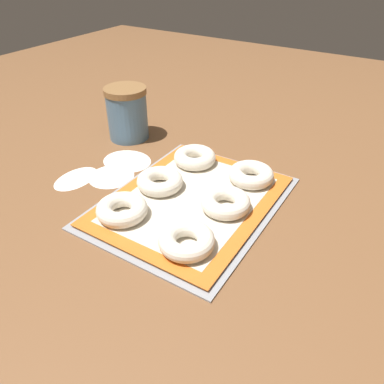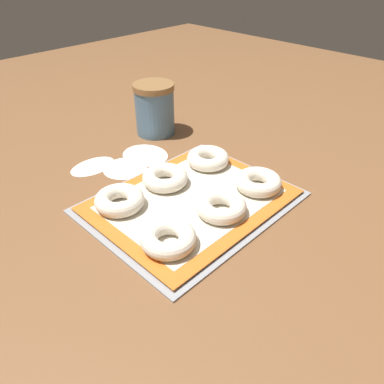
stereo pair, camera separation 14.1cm
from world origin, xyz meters
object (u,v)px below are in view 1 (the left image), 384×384
Objects in this scene: baking_tray at (192,201)px; bagel_front_center at (226,202)px; bagel_front_right at (251,175)px; bagel_back_right at (195,157)px; flour_canister at (127,113)px; bagel_back_center at (160,181)px; bagel_back_left at (122,209)px; bagel_front_left at (187,240)px.

bagel_front_center is (0.00, -0.08, 0.02)m from baking_tray.
bagel_front_right is at bearing -30.51° from baking_tray.
flour_canister is (0.04, 0.24, 0.04)m from bagel_back_right.
bagel_back_center is 0.13m from bagel_back_right.
flour_canister is (0.17, 0.24, 0.04)m from bagel_back_center.
bagel_front_center is 0.16m from bagel_back_center.
bagel_front_center is at bearing -87.67° from bagel_back_center.
baking_tray is 0.15m from bagel_back_left.
bagel_front_left is 1.00× the size of bagel_back_left.
bagel_back_left is at bearing 86.68° from bagel_front_left.
bagel_back_center is at bearing 92.33° from bagel_front_center.
bagel_back_left is 0.25m from bagel_back_right.
bagel_front_right is at bearing -96.39° from flour_canister.
bagel_front_center and bagel_back_left have the same top height.
flour_canister is at bearing 66.84° from bagel_front_center.
bagel_front_center is 1.00× the size of bagel_back_center.
baking_tray is 0.08m from bagel_front_center.
bagel_back_left is at bearing 177.40° from bagel_back_right.
bagel_front_center is at bearing -86.52° from baking_tray.
bagel_front_left is at bearing -128.22° from flour_canister.
bagel_back_right is (0.26, 0.15, 0.00)m from bagel_front_left.
baking_tray is 0.37m from flour_canister.
bagel_front_left is 1.00× the size of bagel_back_center.
bagel_front_right is at bearing -90.18° from bagel_back_right.
flour_canister is at bearing 83.61° from bagel_front_right.
bagel_front_center is 0.20m from bagel_back_right.
bagel_back_left reaches higher than baking_tray.
bagel_back_right is at bearing -2.60° from bagel_back_left.
flour_canister is at bearing 37.99° from bagel_back_left.
bagel_front_right is 1.00× the size of bagel_back_left.
bagel_back_center is (-0.13, 0.16, 0.00)m from bagel_front_right.
bagel_front_right is 1.00× the size of bagel_back_right.
bagel_back_right is at bearing -3.72° from bagel_back_center.
bagel_front_left and bagel_front_right have the same top height.
bagel_front_center is 0.12m from bagel_front_right.
bagel_front_center and bagel_front_right have the same top height.
bagel_front_center is at bearing -1.93° from bagel_front_left.
bagel_back_center is (-0.00, 0.08, 0.02)m from baking_tray.
bagel_front_left and bagel_back_center have the same top height.
baking_tray is at bearing -118.65° from flour_canister.
bagel_back_left is at bearing 147.60° from bagel_front_right.
bagel_back_center is (0.12, -0.00, 0.00)m from bagel_back_left.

